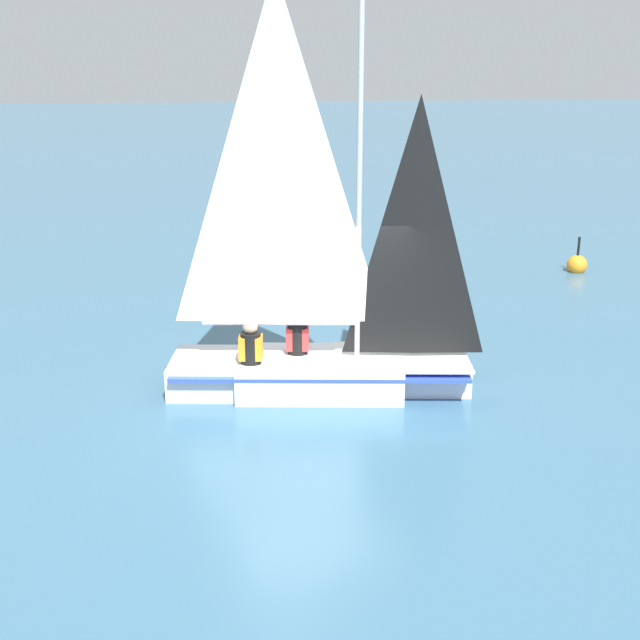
{
  "coord_description": "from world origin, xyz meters",
  "views": [
    {
      "loc": [
        11.07,
        -2.42,
        4.58
      ],
      "look_at": [
        0.0,
        0.0,
        1.09
      ],
      "focal_mm": 45.0,
      "sensor_mm": 36.0,
      "label": 1
    }
  ],
  "objects_px": {
    "sailboat_main": "(317,334)",
    "sailor_helm": "(298,344)",
    "buoy_marker": "(577,265)",
    "sailor_crew": "(251,354)"
  },
  "relations": [
    {
      "from": "sailor_crew",
      "to": "buoy_marker",
      "type": "relative_size",
      "value": 1.26
    },
    {
      "from": "sailor_helm",
      "to": "buoy_marker",
      "type": "xyz_separation_m",
      "value": [
        -5.73,
        7.95,
        -0.46
      ]
    },
    {
      "from": "sailor_crew",
      "to": "buoy_marker",
      "type": "distance_m",
      "value": 10.59
    },
    {
      "from": "sailboat_main",
      "to": "sailor_crew",
      "type": "distance_m",
      "value": 1.03
    },
    {
      "from": "sailboat_main",
      "to": "buoy_marker",
      "type": "bearing_deg",
      "value": 50.82
    },
    {
      "from": "sailor_helm",
      "to": "buoy_marker",
      "type": "distance_m",
      "value": 9.81
    },
    {
      "from": "sailor_helm",
      "to": "sailor_crew",
      "type": "distance_m",
      "value": 0.8
    },
    {
      "from": "sailor_crew",
      "to": "sailboat_main",
      "type": "bearing_deg",
      "value": 12.41
    },
    {
      "from": "sailboat_main",
      "to": "sailor_helm",
      "type": "relative_size",
      "value": 5.2
    },
    {
      "from": "sailboat_main",
      "to": "sailor_helm",
      "type": "bearing_deg",
      "value": 143.35
    }
  ]
}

